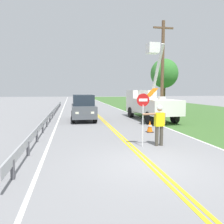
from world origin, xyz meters
TOP-DOWN VIEW (x-y plane):
  - ground_plane at (0.00, 0.00)m, footprint 160.00×160.00m
  - grass_verge_right at (11.60, 20.00)m, footprint 16.00×110.00m
  - centerline_yellow_left at (-0.09, 20.00)m, footprint 0.11×110.00m
  - centerline_yellow_right at (0.09, 20.00)m, footprint 0.11×110.00m
  - edge_line_right at (3.60, 20.00)m, footprint 0.12×110.00m
  - edge_line_left at (-3.60, 20.00)m, footprint 0.12×110.00m
  - flagger_worker at (1.25, 2.40)m, footprint 1.09×0.26m
  - stop_sign_paddle at (0.49, 2.36)m, footprint 0.56×0.04m
  - utility_bucket_truck at (3.89, 11.05)m, footprint 2.67×6.90m
  - oncoming_suv_nearest at (-1.59, 11.48)m, footprint 1.93×4.62m
  - utility_pole_near at (5.36, 11.84)m, footprint 1.80×0.28m
  - traffic_cone_lead at (1.97, 5.54)m, footprint 0.40×0.40m
  - guardrail_left_shoulder at (-4.20, 14.41)m, footprint 0.10×32.00m
  - roadside_tree_verge at (7.61, 16.62)m, footprint 3.00×3.00m

SIDE VIEW (x-z plane):
  - ground_plane at x=0.00m, z-range 0.00..0.00m
  - grass_verge_right at x=11.60m, z-range 0.00..0.01m
  - centerline_yellow_left at x=-0.09m, z-range 0.00..0.01m
  - centerline_yellow_right at x=0.09m, z-range 0.00..0.01m
  - edge_line_right at x=3.60m, z-range 0.00..0.01m
  - edge_line_left at x=-3.60m, z-range 0.00..0.01m
  - traffic_cone_lead at x=1.97m, z-range -0.01..0.69m
  - guardrail_left_shoulder at x=-4.20m, z-range 0.16..0.87m
  - flagger_worker at x=1.25m, z-range 0.13..1.96m
  - oncoming_suv_nearest at x=-1.59m, z-range 0.01..2.11m
  - utility_bucket_truck at x=3.89m, z-range -1.66..4.53m
  - stop_sign_paddle at x=0.49m, z-range 0.54..2.87m
  - roadside_tree_verge at x=7.61m, z-range 1.32..7.22m
  - utility_pole_near at x=5.36m, z-range 0.18..8.58m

